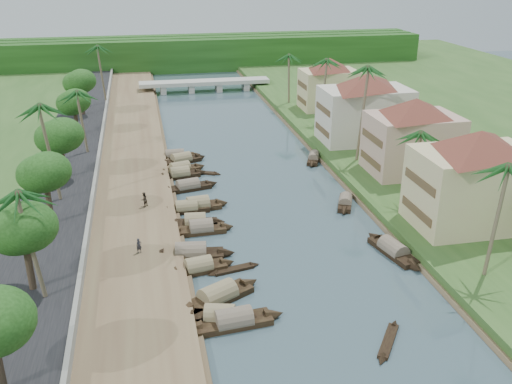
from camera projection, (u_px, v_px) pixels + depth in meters
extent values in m
plane|color=#394E56|center=(288.00, 242.00, 58.98)|extent=(220.00, 220.00, 0.00)
cube|color=brown|center=(130.00, 180.00, 73.94)|extent=(10.00, 180.00, 0.80)
cube|color=#2C4E1F|center=(383.00, 161.00, 80.37)|extent=(16.00, 180.00, 1.20)
cube|color=black|center=(62.00, 183.00, 72.25)|extent=(8.00, 180.00, 1.40)
cube|color=gray|center=(96.00, 176.00, 72.80)|extent=(0.40, 180.00, 1.10)
cube|color=#17390F|center=(193.00, 56.00, 143.35)|extent=(120.00, 4.00, 8.00)
cube|color=#17390F|center=(192.00, 53.00, 147.87)|extent=(120.00, 4.00, 8.00)
cube|color=#17390F|center=(190.00, 50.00, 152.40)|extent=(120.00, 4.00, 8.00)
cube|color=#AAAA9F|center=(205.00, 82.00, 123.32)|extent=(28.00, 4.00, 0.80)
cube|color=#AAAA9F|center=(163.00, 89.00, 122.07)|extent=(1.20, 3.50, 1.80)
cube|color=#AAAA9F|center=(191.00, 88.00, 123.19)|extent=(1.20, 3.50, 1.80)
cube|color=#AAAA9F|center=(219.00, 87.00, 124.30)|extent=(1.20, 3.50, 1.80)
cube|color=#AAAA9F|center=(246.00, 85.00, 125.42)|extent=(1.20, 3.50, 1.80)
cube|color=#C6BE84|center=(473.00, 189.00, 58.70)|extent=(12.00, 8.00, 8.00)
pyramid|color=brown|center=(480.00, 141.00, 56.74)|extent=(14.85, 14.85, 2.20)
cube|color=brown|center=(416.00, 211.00, 58.35)|extent=(0.10, 6.40, 0.90)
cube|color=brown|center=(420.00, 182.00, 57.12)|extent=(0.10, 6.40, 0.90)
cube|color=tan|center=(412.00, 144.00, 73.45)|extent=(11.00, 8.00, 7.50)
pyramid|color=brown|center=(416.00, 107.00, 71.59)|extent=(14.11, 14.11, 2.20)
cube|color=brown|center=(370.00, 160.00, 73.14)|extent=(0.10, 6.40, 0.90)
cube|color=brown|center=(372.00, 138.00, 71.99)|extent=(0.10, 6.40, 0.90)
cube|color=beige|center=(364.00, 115.00, 85.83)|extent=(13.00, 8.00, 8.00)
pyramid|color=brown|center=(367.00, 81.00, 83.87)|extent=(15.59, 15.59, 2.20)
cube|color=brown|center=(322.00, 130.00, 85.38)|extent=(0.10, 6.40, 0.90)
cube|color=brown|center=(323.00, 109.00, 84.15)|extent=(0.10, 6.40, 0.90)
cube|color=#C6BE84|center=(329.00, 89.00, 104.30)|extent=(10.00, 7.00, 7.00)
pyramid|color=brown|center=(330.00, 64.00, 102.53)|extent=(12.62, 12.62, 2.20)
cube|color=brown|center=(302.00, 100.00, 104.03)|extent=(0.10, 5.60, 0.90)
cube|color=brown|center=(302.00, 85.00, 102.95)|extent=(0.10, 5.60, 0.90)
cube|color=black|center=(234.00, 323.00, 45.57)|extent=(6.35, 2.54, 0.70)
cone|color=black|center=(274.00, 315.00, 46.48)|extent=(1.94, 1.90, 1.93)
cone|color=black|center=(191.00, 330.00, 44.59)|extent=(1.94, 1.90, 1.93)
cylinder|color=#726555|center=(234.00, 320.00, 45.42)|extent=(4.90, 2.47, 2.00)
cube|color=black|center=(220.00, 319.00, 46.11)|extent=(5.43, 3.09, 0.70)
cone|color=black|center=(255.00, 320.00, 45.93)|extent=(1.87, 1.98, 1.81)
cone|color=black|center=(185.00, 317.00, 46.23)|extent=(1.87, 1.98, 1.81)
cylinder|color=#7E6D50|center=(220.00, 315.00, 45.97)|extent=(4.28, 2.85, 1.90)
cube|color=black|center=(218.00, 299.00, 48.85)|extent=(6.66, 4.90, 0.70)
cone|color=black|center=(250.00, 283.00, 50.97)|extent=(2.51, 2.49, 2.03)
cone|color=black|center=(183.00, 314.00, 46.66)|extent=(2.51, 2.49, 2.03)
cylinder|color=#7E6D50|center=(218.00, 295.00, 48.70)|extent=(5.36, 4.24, 2.11)
cube|color=black|center=(191.00, 255.00, 55.88)|extent=(6.54, 2.81, 0.70)
cone|color=black|center=(227.00, 253.00, 56.09)|extent=(2.04, 2.04, 2.02)
cone|color=black|center=(155.00, 256.00, 55.60)|extent=(2.04, 2.04, 2.02)
cylinder|color=#726555|center=(191.00, 252.00, 55.73)|extent=(5.07, 2.70, 2.10)
cube|color=black|center=(199.00, 270.00, 53.39)|extent=(5.40, 2.65, 0.70)
cone|color=black|center=(228.00, 263.00, 54.34)|extent=(1.76, 1.82, 1.74)
cone|color=black|center=(169.00, 275.00, 52.37)|extent=(1.76, 1.82, 1.74)
cylinder|color=#7E6D50|center=(199.00, 266.00, 53.24)|extent=(4.21, 2.50, 1.82)
cube|color=black|center=(195.00, 224.00, 62.36)|extent=(4.96, 2.31, 0.70)
cone|color=black|center=(220.00, 223.00, 62.58)|extent=(1.58, 1.80, 1.82)
cone|color=black|center=(171.00, 225.00, 62.07)|extent=(1.58, 1.80, 1.82)
cylinder|color=#7E6D50|center=(195.00, 221.00, 62.21)|extent=(3.84, 2.28, 1.92)
cube|color=black|center=(201.00, 231.00, 60.92)|extent=(5.25, 2.00, 0.70)
cone|color=black|center=(228.00, 227.00, 61.49)|extent=(1.57, 1.72, 1.84)
cone|color=black|center=(174.00, 233.00, 60.28)|extent=(1.57, 1.72, 1.84)
cylinder|color=#726555|center=(201.00, 227.00, 60.77)|extent=(4.02, 2.04, 1.94)
cube|color=black|center=(187.00, 210.00, 65.84)|extent=(5.26, 1.77, 0.70)
cone|color=black|center=(212.00, 207.00, 66.41)|extent=(1.53, 1.52, 1.65)
cone|color=black|center=(161.00, 212.00, 65.21)|extent=(1.53, 1.52, 1.65)
cylinder|color=#7E6D50|center=(187.00, 207.00, 65.69)|extent=(4.03, 1.80, 1.71)
cube|color=black|center=(198.00, 207.00, 66.55)|extent=(5.47, 2.52, 0.70)
cone|color=black|center=(223.00, 204.00, 67.34)|extent=(1.74, 1.93, 1.94)
cone|color=black|center=(173.00, 210.00, 65.69)|extent=(1.74, 1.93, 1.94)
cylinder|color=#7E6D50|center=(198.00, 204.00, 66.40)|extent=(4.24, 2.47, 2.05)
cube|color=black|center=(188.00, 188.00, 71.96)|extent=(6.06, 2.97, 0.70)
cone|color=black|center=(212.00, 184.00, 73.16)|extent=(1.96, 1.89, 1.75)
cone|color=black|center=(163.00, 192.00, 70.70)|extent=(1.96, 1.89, 1.75)
cylinder|color=#726555|center=(188.00, 186.00, 71.81)|extent=(4.74, 2.73, 1.80)
cube|color=black|center=(180.00, 171.00, 77.81)|extent=(5.69, 3.26, 0.70)
cone|color=black|center=(200.00, 167.00, 79.09)|extent=(1.96, 1.98, 1.77)
cone|color=black|center=(159.00, 174.00, 76.46)|extent=(1.96, 1.98, 1.77)
cylinder|color=#7E6D50|center=(180.00, 168.00, 77.66)|extent=(4.49, 2.96, 1.84)
cube|color=black|center=(180.00, 176.00, 76.01)|extent=(5.53, 2.69, 0.70)
cone|color=black|center=(201.00, 173.00, 76.97)|extent=(1.80, 1.87, 1.81)
cone|color=black|center=(158.00, 178.00, 74.99)|extent=(1.80, 1.87, 1.81)
cylinder|color=#7E6D50|center=(180.00, 173.00, 75.86)|extent=(4.31, 2.55, 1.89)
cube|color=black|center=(175.00, 157.00, 83.12)|extent=(5.67, 1.65, 0.70)
cone|color=black|center=(196.00, 155.00, 83.72)|extent=(1.61, 1.44, 1.60)
cone|color=black|center=(153.00, 158.00, 82.47)|extent=(1.61, 1.44, 1.60)
cylinder|color=#726555|center=(175.00, 155.00, 82.98)|extent=(4.33, 1.70, 1.63)
cube|color=black|center=(182.00, 161.00, 81.34)|extent=(5.84, 3.57, 0.70)
cone|color=black|center=(201.00, 157.00, 82.79)|extent=(2.05, 2.07, 1.80)
cone|color=black|center=(161.00, 165.00, 79.84)|extent=(2.05, 2.07, 1.80)
cylinder|color=#7E6D50|center=(181.00, 159.00, 81.20)|extent=(4.63, 3.19, 1.88)
cube|color=black|center=(393.00, 252.00, 56.50)|extent=(3.09, 6.53, 0.70)
cone|color=black|center=(373.00, 237.00, 59.42)|extent=(1.95, 2.08, 1.81)
cone|color=black|center=(416.00, 268.00, 53.52)|extent=(1.95, 2.08, 1.81)
cylinder|color=#726555|center=(393.00, 249.00, 56.35)|extent=(2.84, 5.09, 1.86)
cube|color=black|center=(345.00, 204.00, 67.49)|extent=(3.26, 4.97, 0.70)
cone|color=black|center=(346.00, 195.00, 69.85)|extent=(1.79, 1.79, 1.51)
cone|color=black|center=(344.00, 212.00, 65.07)|extent=(1.79, 1.79, 1.51)
cylinder|color=#726555|center=(345.00, 201.00, 67.35)|extent=(2.87, 3.96, 1.57)
cube|color=black|center=(314.00, 159.00, 82.19)|extent=(3.32, 5.29, 0.70)
cone|color=black|center=(316.00, 153.00, 84.74)|extent=(1.78, 1.85, 1.49)
cone|color=black|center=(312.00, 165.00, 79.58)|extent=(1.78, 1.85, 1.49)
cylinder|color=#726555|center=(314.00, 157.00, 82.04)|extent=(2.91, 4.20, 1.53)
cube|color=black|center=(388.00, 341.00, 43.62)|extent=(3.18, 4.07, 0.35)
cone|color=black|center=(394.00, 324.00, 45.72)|extent=(1.29, 1.36, 0.80)
cone|color=black|center=(382.00, 361.00, 41.52)|extent=(1.29, 1.36, 0.80)
cube|color=black|center=(234.00, 270.00, 53.57)|extent=(3.97, 1.67, 0.35)
cone|color=black|center=(255.00, 265.00, 54.39)|extent=(1.13, 1.05, 0.86)
cone|color=black|center=(212.00, 274.00, 52.75)|extent=(1.13, 1.05, 0.86)
cube|color=black|center=(201.00, 173.00, 77.43)|extent=(4.05, 2.51, 0.35)
cone|color=black|center=(218.00, 174.00, 76.92)|extent=(1.28, 1.18, 0.82)
cone|color=black|center=(186.00, 171.00, 77.95)|extent=(1.28, 1.18, 0.82)
cylinder|color=brown|center=(495.00, 222.00, 48.69)|extent=(0.91, 0.36, 10.36)
sphere|color=#1B521E|center=(504.00, 167.00, 46.78)|extent=(3.20, 3.20, 3.20)
cylinder|color=brown|center=(416.00, 167.00, 64.15)|extent=(0.45, 0.36, 8.29)
sphere|color=#1B521E|center=(420.00, 133.00, 62.62)|extent=(3.20, 3.20, 3.20)
cylinder|color=brown|center=(361.00, 114.00, 76.55)|extent=(1.19, 0.36, 12.94)
sphere|color=#1B521E|center=(364.00, 68.00, 74.16)|extent=(3.20, 3.20, 3.20)
cylinder|color=brown|center=(323.00, 91.00, 94.93)|extent=(1.02, 0.36, 10.60)
sphere|color=#1B521E|center=(324.00, 60.00, 92.97)|extent=(3.20, 3.20, 3.20)
cylinder|color=brown|center=(35.00, 246.00, 45.18)|extent=(1.30, 0.36, 9.44)
sphere|color=#1B521E|center=(26.00, 193.00, 43.44)|extent=(3.20, 3.20, 3.20)
cylinder|color=brown|center=(52.00, 153.00, 63.59)|extent=(1.32, 0.36, 11.21)
sphere|color=#1B521E|center=(45.00, 106.00, 61.52)|extent=(3.20, 3.20, 3.20)
cylinder|color=brown|center=(83.00, 122.00, 79.83)|extent=(0.96, 0.36, 8.82)
sphere|color=#1B521E|center=(80.00, 92.00, 78.20)|extent=(3.20, 3.20, 3.20)
cylinder|color=brown|center=(289.00, 79.00, 107.87)|extent=(0.56, 0.36, 9.14)
sphere|color=#1B521E|center=(290.00, 55.00, 106.19)|extent=(3.20, 3.20, 3.20)
cylinder|color=brown|center=(103.00, 74.00, 106.86)|extent=(1.03, 0.36, 10.69)
sphere|color=#1B521E|center=(100.00, 47.00, 104.89)|extent=(3.20, 3.20, 3.20)
cylinder|color=#4C392B|center=(30.00, 269.00, 47.43)|extent=(0.60, 0.60, 3.90)
ellipsoid|color=#17390F|center=(23.00, 228.00, 46.00)|extent=(4.99, 4.99, 4.10)
cylinder|color=#4C392B|center=(50.00, 206.00, 59.21)|extent=(0.60, 0.60, 3.90)
ellipsoid|color=#17390F|center=(45.00, 173.00, 57.77)|extent=(4.77, 4.77, 3.92)
cylinder|color=#4C392B|center=(64.00, 164.00, 71.61)|extent=(0.60, 0.60, 3.71)
ellipsoid|color=#17390F|center=(60.00, 136.00, 70.24)|extent=(5.20, 5.20, 4.28)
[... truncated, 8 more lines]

